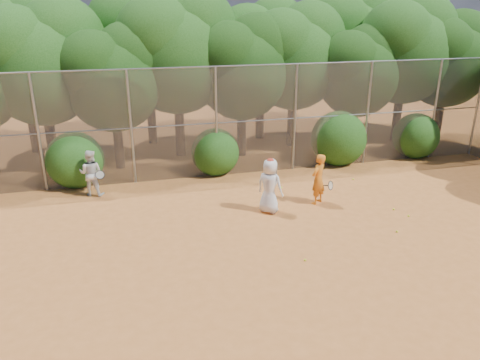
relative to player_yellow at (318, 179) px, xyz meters
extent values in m
plane|color=#AC5F27|center=(-1.60, -2.67, -0.82)|extent=(80.00, 80.00, 0.00)
cylinder|color=gray|center=(-8.60, 3.33, 1.18)|extent=(0.09, 0.09, 4.00)
cylinder|color=gray|center=(-5.60, 3.33, 1.18)|extent=(0.09, 0.09, 4.00)
cylinder|color=gray|center=(-2.60, 3.33, 1.18)|extent=(0.09, 0.09, 4.00)
cylinder|color=gray|center=(0.40, 3.33, 1.18)|extent=(0.09, 0.09, 4.00)
cylinder|color=gray|center=(3.40, 3.33, 1.18)|extent=(0.09, 0.09, 4.00)
cylinder|color=gray|center=(6.40, 3.33, 1.18)|extent=(0.09, 0.09, 4.00)
cylinder|color=gray|center=(-1.60, 3.33, 3.18)|extent=(20.00, 0.05, 0.05)
cylinder|color=gray|center=(-1.60, 3.33, 1.18)|extent=(20.00, 0.04, 0.04)
cube|color=slate|center=(-1.60, 3.33, 1.18)|extent=(20.00, 0.02, 4.00)
cylinder|color=gray|center=(8.40, 3.33, 1.18)|extent=(0.09, 0.09, 4.00)
cylinder|color=black|center=(-8.60, 5.83, 0.44)|extent=(0.38, 0.38, 2.52)
sphere|color=#1A4711|center=(-8.60, 5.83, 2.91)|extent=(4.03, 4.03, 4.03)
sphere|color=#1A4711|center=(-7.80, 6.23, 3.91)|extent=(3.23, 3.23, 3.23)
sphere|color=#1A4711|center=(-9.31, 5.53, 3.71)|extent=(3.02, 3.02, 3.02)
cylinder|color=black|center=(-6.10, 5.13, 0.26)|extent=(0.36, 0.36, 2.17)
sphere|color=black|center=(-6.10, 5.13, 2.39)|extent=(3.47, 3.47, 3.47)
sphere|color=black|center=(-5.41, 5.48, 3.26)|extent=(2.78, 2.78, 2.78)
sphere|color=black|center=(-6.71, 4.87, 3.08)|extent=(2.60, 2.60, 2.60)
cylinder|color=black|center=(-3.60, 6.13, 0.51)|extent=(0.39, 0.39, 2.66)
sphere|color=#1A4711|center=(-3.60, 6.13, 3.11)|extent=(4.26, 4.26, 4.26)
sphere|color=#1A4711|center=(-2.75, 6.55, 4.18)|extent=(3.40, 3.40, 3.40)
sphere|color=#1A4711|center=(-4.35, 5.81, 3.97)|extent=(3.19, 3.19, 3.19)
cylinder|color=black|center=(-1.10, 5.53, 0.31)|extent=(0.37, 0.37, 2.27)
sphere|color=black|center=(-1.10, 5.53, 2.54)|extent=(3.64, 3.64, 3.64)
sphere|color=black|center=(-0.37, 5.89, 3.45)|extent=(2.91, 2.91, 2.91)
sphere|color=black|center=(-1.74, 5.26, 3.27)|extent=(2.73, 2.73, 2.73)
cylinder|color=black|center=(1.40, 6.33, 0.40)|extent=(0.38, 0.38, 2.45)
sphere|color=#1A4711|center=(1.40, 6.33, 2.80)|extent=(3.92, 3.92, 3.92)
sphere|color=#1A4711|center=(2.18, 6.72, 3.78)|extent=(3.14, 3.14, 3.14)
sphere|color=#1A4711|center=(0.71, 6.03, 3.59)|extent=(2.94, 2.94, 2.94)
cylinder|color=black|center=(3.90, 5.33, 0.23)|extent=(0.36, 0.36, 2.10)
sphere|color=black|center=(3.90, 5.33, 2.29)|extent=(3.36, 3.36, 3.36)
sphere|color=black|center=(4.57, 5.66, 3.13)|extent=(2.69, 2.69, 2.69)
sphere|color=black|center=(3.31, 5.08, 2.96)|extent=(2.52, 2.52, 2.52)
cylinder|color=black|center=(6.40, 5.93, 0.47)|extent=(0.39, 0.39, 2.59)
sphere|color=#1A4711|center=(6.40, 5.93, 3.01)|extent=(4.14, 4.14, 4.14)
sphere|color=#1A4711|center=(7.23, 6.34, 4.05)|extent=(3.32, 3.32, 3.32)
sphere|color=#1A4711|center=(5.67, 5.62, 3.84)|extent=(3.11, 3.11, 3.11)
cylinder|color=black|center=(8.40, 5.63, 0.33)|extent=(0.37, 0.37, 2.31)
sphere|color=black|center=(8.40, 5.63, 2.60)|extent=(3.70, 3.70, 3.70)
sphere|color=black|center=(9.14, 6.00, 3.52)|extent=(2.96, 2.96, 2.96)
sphere|color=black|center=(7.75, 5.35, 3.34)|extent=(2.77, 2.77, 2.77)
cylinder|color=black|center=(-9.60, 8.13, 0.49)|extent=(0.39, 0.39, 2.62)
sphere|color=#1A4711|center=(-9.60, 8.13, 3.06)|extent=(4.20, 4.20, 4.20)
sphere|color=#1A4711|center=(-8.76, 8.55, 4.11)|extent=(3.36, 3.36, 3.36)
cylinder|color=black|center=(-4.60, 8.33, 0.58)|extent=(0.40, 0.40, 2.80)
sphere|color=#1A4711|center=(-4.60, 8.33, 3.32)|extent=(4.48, 4.48, 4.48)
sphere|color=#1A4711|center=(-3.71, 8.78, 4.44)|extent=(3.58, 3.58, 3.58)
sphere|color=#1A4711|center=(-5.39, 7.99, 4.22)|extent=(3.36, 3.36, 3.36)
cylinder|color=black|center=(0.40, 7.93, 0.44)|extent=(0.38, 0.38, 2.52)
sphere|color=#1A4711|center=(0.40, 7.93, 2.91)|extent=(4.03, 4.03, 4.03)
sphere|color=#1A4711|center=(1.20, 8.33, 3.91)|extent=(3.23, 3.23, 3.23)
sphere|color=#1A4711|center=(-0.31, 7.63, 3.71)|extent=(3.02, 3.02, 3.02)
cylinder|color=black|center=(4.90, 8.53, 0.54)|extent=(0.40, 0.40, 2.73)
sphere|color=#1A4711|center=(4.90, 8.53, 3.22)|extent=(4.37, 4.37, 4.37)
sphere|color=#1A4711|center=(5.77, 8.97, 4.31)|extent=(3.49, 3.49, 3.49)
sphere|color=#1A4711|center=(4.13, 8.20, 4.09)|extent=(3.28, 3.28, 3.28)
sphere|color=#1A4711|center=(-7.60, 3.63, 0.18)|extent=(2.00, 2.00, 2.00)
sphere|color=#1A4711|center=(-2.60, 3.63, 0.08)|extent=(1.80, 1.80, 1.80)
sphere|color=#1A4711|center=(2.40, 3.63, 0.28)|extent=(2.20, 2.20, 2.20)
sphere|color=#1A4711|center=(5.90, 3.63, 0.13)|extent=(1.90, 1.90, 1.90)
imported|color=orange|center=(0.00, 0.00, 0.00)|extent=(0.72, 0.68, 1.65)
torus|color=black|center=(0.35, -0.20, -0.17)|extent=(0.30, 0.26, 0.30)
cylinder|color=black|center=(0.22, -0.03, -0.23)|extent=(0.20, 0.24, 0.10)
imported|color=silver|center=(-1.69, -0.25, 0.03)|extent=(0.98, 0.97, 1.71)
ellipsoid|color=red|center=(-1.69, -0.25, 0.84)|extent=(0.22, 0.22, 0.13)
sphere|color=yellow|center=(-1.39, -0.45, 0.03)|extent=(0.07, 0.07, 0.07)
imported|color=silver|center=(-7.03, 2.47, -0.04)|extent=(0.90, 0.78, 1.57)
torus|color=black|center=(-6.73, 2.17, -0.02)|extent=(0.32, 0.19, 0.28)
cylinder|color=black|center=(-6.75, 2.36, -0.13)|extent=(0.05, 0.26, 0.17)
sphere|color=yellow|center=(2.28, -1.65, -0.79)|extent=(0.07, 0.07, 0.07)
sphere|color=yellow|center=(2.11, -1.11, -0.79)|extent=(0.07, 0.07, 0.07)
sphere|color=yellow|center=(1.38, -2.49, -0.79)|extent=(0.07, 0.07, 0.07)
sphere|color=yellow|center=(-1.71, -3.31, -0.79)|extent=(0.07, 0.07, 0.07)
sphere|color=yellow|center=(2.11, 1.60, -0.79)|extent=(0.07, 0.07, 0.07)
camera|label=1|loc=(-5.78, -12.82, 5.26)|focal=35.00mm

